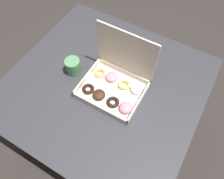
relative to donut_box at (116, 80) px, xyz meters
The scene contains 4 objects.
ground_plane 0.79m from the donut_box, 161.73° to the right, with size 8.00×8.00×0.00m, color #2D2826.
dining_table 0.17m from the donut_box, 161.73° to the right, with size 1.03×0.99×0.73m.
donut_box is the anchor object (origin of this frame).
coffee_mug 0.26m from the donut_box, behind, with size 0.08×0.08×0.09m.
Camera 1 is at (0.36, -0.54, 1.73)m, focal length 35.00 mm.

